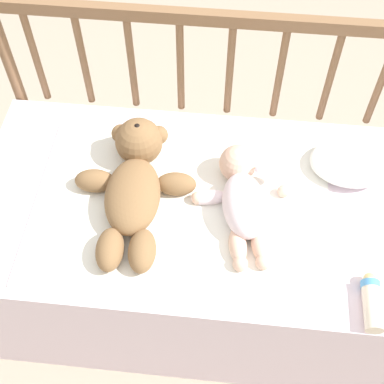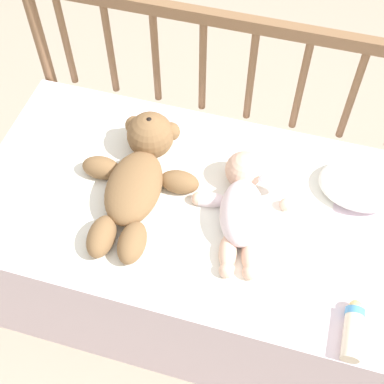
# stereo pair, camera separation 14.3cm
# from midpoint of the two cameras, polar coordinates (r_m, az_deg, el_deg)

# --- Properties ---
(ground_plane) EXTENTS (12.00, 12.00, 0.00)m
(ground_plane) POSITION_cam_midpoint_polar(r_m,az_deg,el_deg) (1.94, 2.22, -9.83)
(ground_plane) COLOR tan
(crib_mattress) EXTENTS (1.23, 0.67, 0.52)m
(crib_mattress) POSITION_cam_midpoint_polar(r_m,az_deg,el_deg) (1.71, 2.49, -6.11)
(crib_mattress) COLOR silver
(crib_mattress) RESTS_ON ground_plane
(crib_rail) EXTENTS (1.23, 0.04, 0.88)m
(crib_rail) POSITION_cam_midpoint_polar(r_m,az_deg,el_deg) (1.64, 6.14, 10.85)
(crib_rail) COLOR brown
(crib_rail) RESTS_ON ground_plane
(blanket) EXTENTS (0.81, 0.55, 0.01)m
(blanket) POSITION_cam_midpoint_polar(r_m,az_deg,el_deg) (1.47, 1.48, -1.85)
(blanket) COLOR white
(blanket) RESTS_ON crib_mattress
(teddy_bear) EXTENTS (0.34, 0.47, 0.14)m
(teddy_bear) POSITION_cam_midpoint_polar(r_m,az_deg,el_deg) (1.48, -3.01, 1.76)
(teddy_bear) COLOR olive
(teddy_bear) RESTS_ON crib_mattress
(baby) EXTENTS (0.28, 0.37, 0.11)m
(baby) POSITION_cam_midpoint_polar(r_m,az_deg,el_deg) (1.44, 8.21, -1.51)
(baby) COLOR white
(baby) RESTS_ON crib_mattress
(baby_bottle) EXTENTS (0.05, 0.15, 0.05)m
(baby_bottle) POSITION_cam_midpoint_polar(r_m,az_deg,el_deg) (1.37, 19.80, -13.86)
(baby_bottle) COLOR #F4E5CC
(baby_bottle) RESTS_ON crib_mattress
(small_pillow) EXTENTS (0.23, 0.18, 0.06)m
(small_pillow) POSITION_cam_midpoint_polar(r_m,az_deg,el_deg) (1.58, 19.99, 0.46)
(small_pillow) COLOR white
(small_pillow) RESTS_ON crib_mattress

